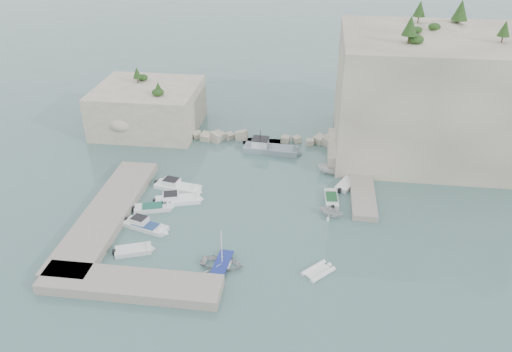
# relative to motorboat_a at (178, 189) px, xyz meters

# --- Properties ---
(ground) EXTENTS (400.00, 400.00, 0.00)m
(ground) POSITION_rel_motorboat_a_xyz_m (10.39, -6.55, 0.00)
(ground) COLOR #496D6A
(ground) RESTS_ON ground
(cliff_east) EXTENTS (26.00, 22.00, 17.00)m
(cliff_east) POSITION_rel_motorboat_a_xyz_m (33.39, 16.45, 8.50)
(cliff_east) COLOR beige
(cliff_east) RESTS_ON ground
(cliff_terrace) EXTENTS (8.00, 10.00, 2.50)m
(cliff_terrace) POSITION_rel_motorboat_a_xyz_m (23.39, 11.45, 1.25)
(cliff_terrace) COLOR beige
(cliff_terrace) RESTS_ON ground
(outcrop_west) EXTENTS (16.00, 14.00, 7.00)m
(outcrop_west) POSITION_rel_motorboat_a_xyz_m (-9.61, 18.45, 3.50)
(outcrop_west) COLOR beige
(outcrop_west) RESTS_ON ground
(quay_west) EXTENTS (5.00, 24.00, 1.10)m
(quay_west) POSITION_rel_motorboat_a_xyz_m (-6.61, -7.55, 0.55)
(quay_west) COLOR #9E9689
(quay_west) RESTS_ON ground
(quay_south) EXTENTS (18.00, 4.00, 1.10)m
(quay_south) POSITION_rel_motorboat_a_xyz_m (0.39, -19.05, 0.55)
(quay_south) COLOR #9E9689
(quay_south) RESTS_ON ground
(ledge_east) EXTENTS (3.00, 16.00, 0.80)m
(ledge_east) POSITION_rel_motorboat_a_xyz_m (23.89, 3.45, 0.40)
(ledge_east) COLOR #9E9689
(ledge_east) RESTS_ON ground
(breakwater) EXTENTS (28.00, 3.00, 1.40)m
(breakwater) POSITION_rel_motorboat_a_xyz_m (9.39, 15.45, 0.70)
(breakwater) COLOR beige
(breakwater) RESTS_ON ground
(motorboat_a) EXTENTS (6.94, 3.23, 1.40)m
(motorboat_a) POSITION_rel_motorboat_a_xyz_m (0.00, 0.00, 0.00)
(motorboat_a) COLOR white
(motorboat_a) RESTS_ON ground
(motorboat_b) EXTENTS (6.46, 3.65, 1.40)m
(motorboat_b) POSITION_rel_motorboat_a_xyz_m (0.84, -3.09, 0.00)
(motorboat_b) COLOR white
(motorboat_b) RESTS_ON ground
(motorboat_c) EXTENTS (5.15, 3.10, 0.70)m
(motorboat_c) POSITION_rel_motorboat_a_xyz_m (-1.77, -5.19, 0.00)
(motorboat_c) COLOR silver
(motorboat_c) RESTS_ON ground
(motorboat_d) EXTENTS (6.16, 3.42, 1.40)m
(motorboat_d) POSITION_rel_motorboat_a_xyz_m (-1.35, -9.08, 0.00)
(motorboat_d) COLOR white
(motorboat_d) RESTS_ON ground
(motorboat_e) EXTENTS (4.56, 3.09, 0.70)m
(motorboat_e) POSITION_rel_motorboat_a_xyz_m (-1.29, -13.51, 0.00)
(motorboat_e) COLOR silver
(motorboat_e) RESTS_ON ground
(rowboat) EXTENTS (4.77, 3.61, 0.93)m
(rowboat) POSITION_rel_motorboat_a_xyz_m (8.67, -14.54, 0.00)
(rowboat) COLOR silver
(rowboat) RESTS_ON ground
(inflatable_dinghy) EXTENTS (3.71, 3.76, 0.44)m
(inflatable_dinghy) POSITION_rel_motorboat_a_xyz_m (18.57, -14.30, 0.00)
(inflatable_dinghy) COLOR white
(inflatable_dinghy) RESTS_ON ground
(tender_east_a) EXTENTS (3.97, 3.75, 1.66)m
(tender_east_a) POSITION_rel_motorboat_a_xyz_m (19.84, -3.72, 0.00)
(tender_east_a) COLOR silver
(tender_east_a) RESTS_ON ground
(tender_east_b) EXTENTS (1.91, 4.73, 0.70)m
(tender_east_b) POSITION_rel_motorboat_a_xyz_m (19.94, -0.28, 0.00)
(tender_east_b) COLOR silver
(tender_east_b) RESTS_ON ground
(tender_east_c) EXTENTS (3.81, 5.43, 0.70)m
(tender_east_c) POSITION_rel_motorboat_a_xyz_m (22.08, 3.91, 0.00)
(tender_east_c) COLOR silver
(tender_east_c) RESTS_ON ground
(tender_east_d) EXTENTS (4.54, 1.77, 1.74)m
(tender_east_d) POSITION_rel_motorboat_a_xyz_m (20.27, 6.72, 0.00)
(tender_east_d) COLOR white
(tender_east_d) RESTS_ON ground
(work_boat) EXTENTS (9.08, 3.34, 2.20)m
(work_boat) POSITION_rel_motorboat_a_xyz_m (11.00, 12.14, 0.00)
(work_boat) COLOR slate
(work_boat) RESTS_ON ground
(rowboat_mast) EXTENTS (0.10, 0.10, 4.20)m
(rowboat_mast) POSITION_rel_motorboat_a_xyz_m (8.67, -14.54, 2.57)
(rowboat_mast) COLOR white
(rowboat_mast) RESTS_ON rowboat
(vegetation) EXTENTS (53.48, 13.88, 13.40)m
(vegetation) POSITION_rel_motorboat_a_xyz_m (28.23, 17.86, 17.93)
(vegetation) COLOR #1E4219
(vegetation) RESTS_ON ground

